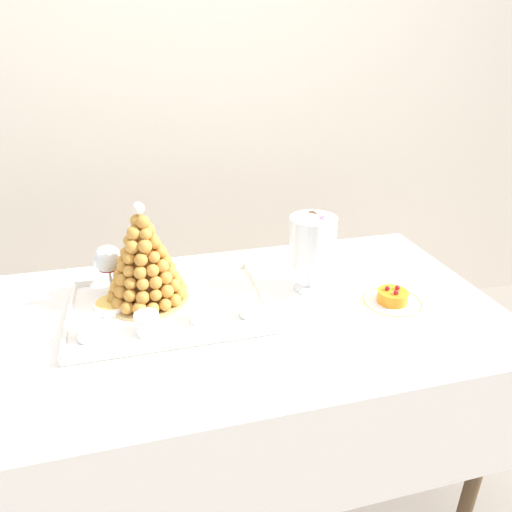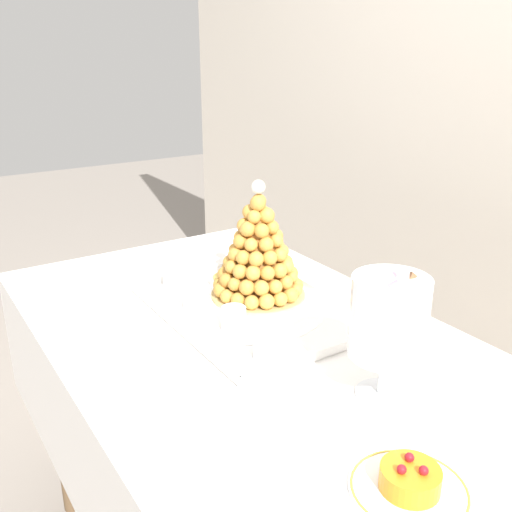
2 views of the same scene
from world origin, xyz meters
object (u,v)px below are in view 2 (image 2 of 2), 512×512
at_px(croquembouche, 258,252).
at_px(fruit_tart_plate, 409,484).
at_px(creme_brulee_ramekin, 230,280).
at_px(macaron_goblet, 389,319).
at_px(dessert_cup_centre, 234,320).
at_px(dessert_cup_left, 176,280).
at_px(dessert_cup_mid_left, 197,300).
at_px(dessert_cup_mid_right, 265,345).
at_px(wine_glass, 264,242).
at_px(serving_tray, 250,310).

xyz_separation_m(croquembouche, fruit_tart_plate, (0.68, -0.18, -0.11)).
relative_size(creme_brulee_ramekin, fruit_tart_plate, 0.58).
xyz_separation_m(macaron_goblet, fruit_tart_plate, (0.20, -0.14, -0.14)).
relative_size(dessert_cup_centre, fruit_tart_plate, 0.32).
xyz_separation_m(dessert_cup_left, fruit_tart_plate, (0.83, -0.03, -0.02)).
relative_size(dessert_cup_mid_left, creme_brulee_ramekin, 0.63).
relative_size(dessert_cup_centre, creme_brulee_ramekin, 0.55).
height_order(croquembouche, macaron_goblet, croquembouche).
xyz_separation_m(croquembouche, dessert_cup_mid_left, (-0.01, -0.17, -0.09)).
bearing_deg(croquembouche, creme_brulee_ramekin, -166.06).
relative_size(dessert_cup_left, dessert_cup_mid_right, 1.11).
distance_m(dessert_cup_centre, creme_brulee_ramekin, 0.26).
relative_size(dessert_cup_centre, wine_glass, 0.36).
bearing_deg(dessert_cup_mid_right, croquembouche, 149.58).
height_order(croquembouche, dessert_cup_centre, croquembouche).
bearing_deg(wine_glass, croquembouche, -40.04).
height_order(dessert_cup_left, fruit_tart_plate, dessert_cup_left).
distance_m(dessert_cup_mid_left, dessert_cup_mid_right, 0.27).
relative_size(dessert_cup_mid_right, wine_glass, 0.37).
bearing_deg(wine_glass, dessert_cup_mid_left, -69.68).
bearing_deg(macaron_goblet, creme_brulee_ramekin, 178.26).
bearing_deg(macaron_goblet, croquembouche, 174.99).
xyz_separation_m(croquembouche, creme_brulee_ramekin, (-0.10, -0.02, -0.10)).
bearing_deg(dessert_cup_mid_right, wine_glass, 146.60).
bearing_deg(dessert_cup_mid_left, croquembouche, 86.85).
bearing_deg(dessert_cup_centre, wine_glass, 134.64).
distance_m(croquembouche, dessert_cup_mid_left, 0.19).
bearing_deg(dessert_cup_centre, dessert_cup_mid_right, -2.34).
relative_size(dessert_cup_mid_left, fruit_tart_plate, 0.37).
bearing_deg(serving_tray, dessert_cup_mid_left, -119.75).
relative_size(serving_tray, dessert_cup_left, 8.64).
height_order(dessert_cup_left, macaron_goblet, macaron_goblet).
relative_size(serving_tray, dessert_cup_mid_right, 9.56).
height_order(dessert_cup_centre, creme_brulee_ramekin, dessert_cup_centre).
xyz_separation_m(dessert_cup_mid_right, fruit_tart_plate, (0.42, -0.03, -0.02)).
relative_size(dessert_cup_mid_left, dessert_cup_mid_right, 1.12).
xyz_separation_m(serving_tray, fruit_tart_plate, (0.63, -0.13, 0.01)).
bearing_deg(creme_brulee_ramekin, dessert_cup_left, -112.29).
relative_size(dessert_cup_mid_right, fruit_tart_plate, 0.33).
relative_size(serving_tray, fruit_tart_plate, 3.12).
distance_m(serving_tray, croquembouche, 0.14).
height_order(macaron_goblet, wine_glass, macaron_goblet).
relative_size(dessert_cup_centre, dessert_cup_mid_right, 0.98).
distance_m(dessert_cup_centre, macaron_goblet, 0.39).
bearing_deg(dessert_cup_centre, serving_tray, 129.28).
relative_size(dessert_cup_mid_left, wine_glass, 0.41).
height_order(creme_brulee_ramekin, macaron_goblet, macaron_goblet).
bearing_deg(serving_tray, croquembouche, 133.46).
bearing_deg(macaron_goblet, dessert_cup_mid_left, -165.66).
distance_m(croquembouche, macaron_goblet, 0.48).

